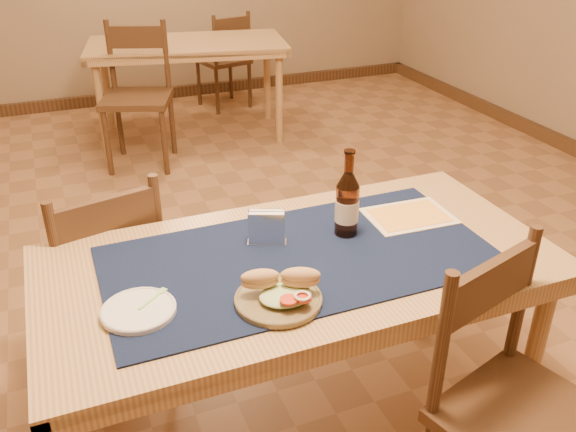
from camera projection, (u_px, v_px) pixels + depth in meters
name	position (u px, v px, depth m)	size (l,w,h in m)	color
room	(218.00, 2.00, 2.25)	(6.04, 7.04, 2.84)	#90633F
main_table	(300.00, 280.00, 1.94)	(1.60, 0.80, 0.75)	tan
placemat	(300.00, 257.00, 1.89)	(1.20, 0.60, 0.01)	#0D1933
baseboard	(233.00, 300.00, 2.88)	(6.00, 7.00, 0.10)	#462D19
back_table	(187.00, 53.00, 4.68)	(1.60, 1.01, 0.75)	tan
chair_main_far	(104.00, 278.00, 2.30)	(0.50, 0.50, 0.90)	#462D19
chair_main_near	(519.00, 409.00, 1.69)	(0.54, 0.54, 0.94)	#462D19
chair_back_near	(138.00, 93.00, 4.26)	(0.58, 0.58, 0.98)	#462D19
chair_back_far	(225.00, 59.00, 5.42)	(0.48, 0.48, 0.86)	#462D19
sandwich_plate	(281.00, 294.00, 1.68)	(0.25, 0.25, 0.09)	brown
side_plate	(138.00, 310.00, 1.64)	(0.20, 0.20, 0.02)	silver
fork	(155.00, 297.00, 1.68)	(0.09, 0.08, 0.00)	#8CD575
beer_bottle	(347.00, 204.00, 1.97)	(0.08, 0.08, 0.30)	#49200D
napkin_holder	(267.00, 228.00, 1.95)	(0.13, 0.09, 0.11)	silver
menu_card	(409.00, 216.00, 2.13)	(0.30, 0.23, 0.01)	beige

